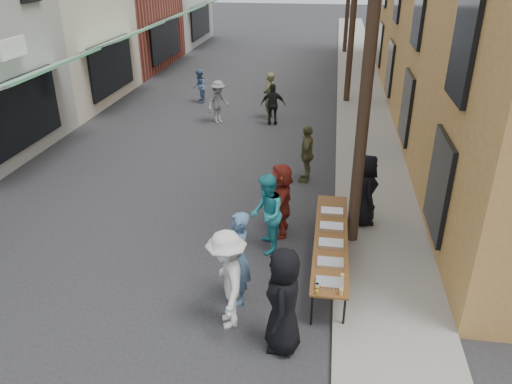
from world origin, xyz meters
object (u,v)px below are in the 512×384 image
(utility_pole_near, at_px, (370,46))
(guest_front_a, at_px, (284,301))
(guest_front_c, at_px, (267,214))
(catering_tray_sausage, at_px, (330,283))
(server, at_px, (366,190))
(serving_table, at_px, (331,240))

(utility_pole_near, relative_size, guest_front_a, 4.64)
(guest_front_c, bearing_deg, catering_tray_sausage, 22.94)
(catering_tray_sausage, relative_size, server, 0.28)
(guest_front_c, bearing_deg, utility_pole_near, 97.48)
(catering_tray_sausage, height_order, guest_front_c, guest_front_c)
(utility_pole_near, height_order, server, utility_pole_near)
(serving_table, distance_m, server, 2.15)
(guest_front_c, bearing_deg, server, 112.92)
(serving_table, distance_m, guest_front_a, 2.62)
(catering_tray_sausage, bearing_deg, utility_pole_near, 79.87)
(guest_front_a, height_order, server, guest_front_a)
(utility_pole_near, bearing_deg, catering_tray_sausage, -100.13)
(utility_pole_near, bearing_deg, server, 71.53)
(guest_front_a, bearing_deg, guest_front_c, -166.95)
(serving_table, bearing_deg, catering_tray_sausage, -90.00)
(utility_pole_near, xyz_separation_m, server, (0.28, 0.83, -3.51))
(utility_pole_near, xyz_separation_m, guest_front_a, (-1.25, -3.65, -3.53))
(serving_table, height_order, catering_tray_sausage, catering_tray_sausage)
(catering_tray_sausage, height_order, server, server)
(catering_tray_sausage, distance_m, guest_front_a, 1.15)
(serving_table, relative_size, guest_front_c, 2.16)
(utility_pole_near, bearing_deg, guest_front_c, -162.00)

